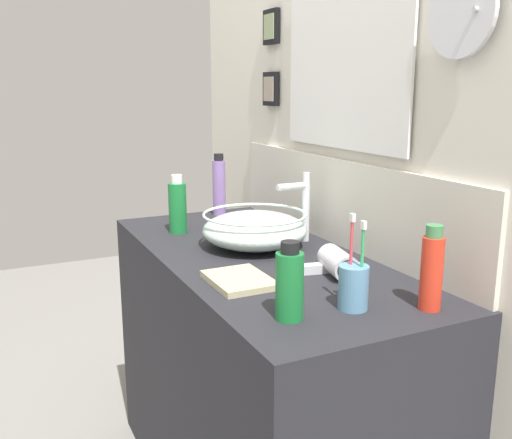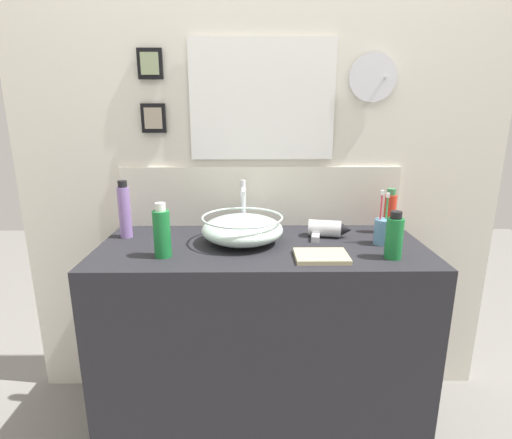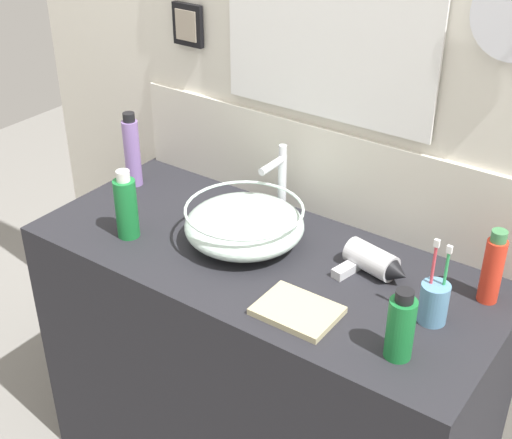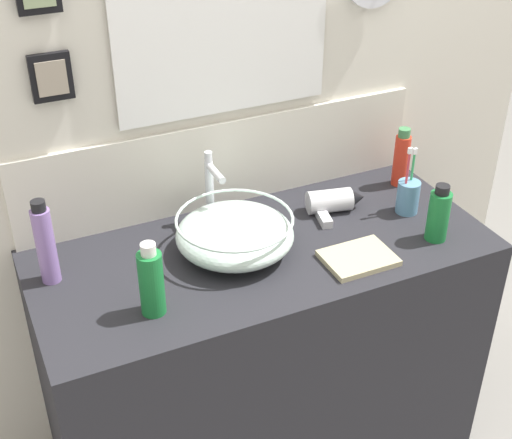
# 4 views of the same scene
# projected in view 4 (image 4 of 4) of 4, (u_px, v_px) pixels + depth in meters

# --- Properties ---
(vanity_counter) EXTENTS (1.26, 0.56, 0.84)m
(vanity_counter) POSITION_uv_depth(u_px,v_px,m) (263.00, 362.00, 2.17)
(vanity_counter) COLOR #232328
(vanity_counter) RESTS_ON ground
(back_panel) EXTENTS (2.15, 0.10, 2.40)m
(back_panel) POSITION_uv_depth(u_px,v_px,m) (217.00, 85.00, 1.99)
(back_panel) COLOR silver
(back_panel) RESTS_ON ground
(glass_bowl_sink) EXTENTS (0.32, 0.32, 0.11)m
(glass_bowl_sink) POSITION_uv_depth(u_px,v_px,m) (235.00, 234.00, 1.90)
(glass_bowl_sink) COLOR silver
(glass_bowl_sink) RESTS_ON vanity_counter
(faucet) EXTENTS (0.02, 0.11, 0.22)m
(faucet) POSITION_uv_depth(u_px,v_px,m) (211.00, 184.00, 1.99)
(faucet) COLOR silver
(faucet) RESTS_ON vanity_counter
(hair_drier) EXTENTS (0.18, 0.14, 0.07)m
(hair_drier) POSITION_uv_depth(u_px,v_px,m) (334.00, 202.00, 2.09)
(hair_drier) COLOR silver
(hair_drier) RESTS_ON vanity_counter
(toothbrush_cup) EXTENTS (0.07, 0.07, 0.21)m
(toothbrush_cup) POSITION_uv_depth(u_px,v_px,m) (407.00, 196.00, 2.08)
(toothbrush_cup) COLOR #598CB2
(toothbrush_cup) RESTS_ON vanity_counter
(soap_dispenser) EXTENTS (0.05, 0.05, 0.19)m
(soap_dispenser) POSITION_uv_depth(u_px,v_px,m) (401.00, 158.00, 2.20)
(soap_dispenser) COLOR red
(soap_dispenser) RESTS_ON vanity_counter
(spray_bottle) EXTENTS (0.06, 0.06, 0.20)m
(spray_bottle) POSITION_uv_depth(u_px,v_px,m) (151.00, 282.00, 1.67)
(spray_bottle) COLOR #197233
(spray_bottle) RESTS_ON vanity_counter
(shampoo_bottle) EXTENTS (0.05, 0.05, 0.23)m
(shampoo_bottle) POSITION_uv_depth(u_px,v_px,m) (45.00, 244.00, 1.77)
(shampoo_bottle) COLOR #8C6BB2
(shampoo_bottle) RESTS_ON vanity_counter
(lotion_bottle) EXTENTS (0.06, 0.06, 0.17)m
(lotion_bottle) POSITION_uv_depth(u_px,v_px,m) (439.00, 215.00, 1.95)
(lotion_bottle) COLOR #197233
(lotion_bottle) RESTS_ON vanity_counter
(hand_towel) EXTENTS (0.19, 0.14, 0.02)m
(hand_towel) POSITION_uv_depth(u_px,v_px,m) (358.00, 258.00, 1.89)
(hand_towel) COLOR tan
(hand_towel) RESTS_ON vanity_counter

